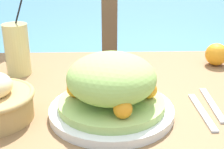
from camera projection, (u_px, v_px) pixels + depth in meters
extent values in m
cube|color=olive|center=(115.00, 111.00, 0.79)|extent=(0.95, 0.85, 0.04)
cube|color=olive|center=(212.00, 148.00, 1.28)|extent=(0.06, 0.06, 0.72)
cube|color=brown|center=(110.00, 88.00, 1.53)|extent=(0.07, 0.07, 0.97)
cube|color=teal|center=(106.00, 25.00, 3.94)|extent=(12.00, 4.00, 0.44)
cylinder|color=silver|center=(112.00, 110.00, 0.73)|extent=(0.29, 0.29, 0.02)
cylinder|color=#A8C66B|center=(112.00, 103.00, 0.72)|extent=(0.25, 0.25, 0.02)
ellipsoid|color=#9EC660|center=(111.00, 78.00, 0.70)|extent=(0.20, 0.20, 0.11)
sphere|color=orange|center=(149.00, 90.00, 0.72)|extent=(0.04, 0.04, 0.04)
sphere|color=orange|center=(109.00, 77.00, 0.79)|extent=(0.04, 0.04, 0.04)
sphere|color=orange|center=(75.00, 89.00, 0.73)|extent=(0.04, 0.04, 0.04)
sphere|color=orange|center=(123.00, 109.00, 0.63)|extent=(0.04, 0.04, 0.04)
cylinder|color=#DBCC7F|center=(17.00, 50.00, 0.94)|extent=(0.07, 0.07, 0.16)
cylinder|color=black|center=(15.00, 28.00, 0.93)|extent=(0.08, 0.03, 0.21)
cube|color=silver|center=(202.00, 111.00, 0.74)|extent=(0.02, 0.18, 0.00)
cube|color=silver|center=(212.00, 104.00, 0.77)|extent=(0.02, 0.18, 0.00)
sphere|color=orange|center=(216.00, 54.00, 1.03)|extent=(0.07, 0.07, 0.07)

